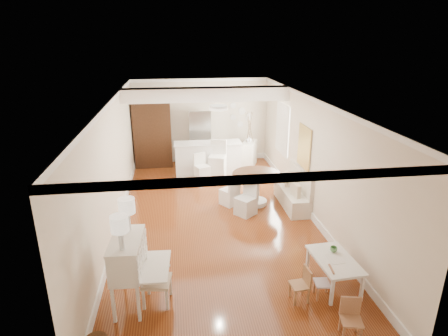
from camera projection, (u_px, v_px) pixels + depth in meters
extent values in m
plane|color=brown|center=(216.00, 219.00, 8.85)|extent=(9.00, 9.00, 0.00)
cube|color=white|center=(215.00, 101.00, 7.92)|extent=(4.50, 9.00, 0.04)
cube|color=beige|center=(201.00, 121.00, 12.59)|extent=(4.50, 0.04, 2.80)
cube|color=beige|center=(262.00, 292.00, 4.18)|extent=(4.50, 0.04, 2.80)
cube|color=beige|center=(113.00, 168.00, 8.10)|extent=(0.04, 9.00, 2.80)
cube|color=beige|center=(312.00, 159.00, 8.67)|extent=(0.04, 9.00, 2.80)
cube|color=white|center=(206.00, 94.00, 10.03)|extent=(4.50, 0.45, 0.36)
cube|color=tan|center=(304.00, 147.00, 9.08)|extent=(0.04, 0.84, 1.04)
cube|color=white|center=(283.00, 129.00, 10.86)|extent=(0.04, 1.10, 1.40)
cylinder|color=#381E11|center=(164.00, 109.00, 12.27)|extent=(0.30, 0.03, 0.30)
cylinder|color=white|center=(218.00, 108.00, 7.47)|extent=(0.36, 0.36, 0.08)
cube|color=white|center=(129.00, 272.00, 5.89)|extent=(0.98, 1.00, 1.18)
cube|color=silver|center=(157.00, 280.00, 5.98)|extent=(0.54, 0.54, 0.82)
cube|color=white|center=(333.00, 272.00, 6.43)|extent=(0.70, 1.09, 0.53)
cube|color=#A5754B|center=(300.00, 285.00, 6.05)|extent=(0.31, 0.31, 0.60)
cube|color=#A8704C|center=(323.00, 282.00, 6.14)|extent=(0.30, 0.30, 0.56)
cube|color=#9E6947|center=(351.00, 320.00, 5.30)|extent=(0.35, 0.35, 0.61)
cube|color=silver|center=(292.00, 188.00, 9.41)|extent=(0.52, 1.60, 0.98)
cylinder|color=#492917|center=(256.00, 189.00, 9.52)|extent=(1.53, 1.53, 0.84)
cube|color=silver|center=(246.00, 198.00, 8.97)|extent=(0.60, 0.59, 0.87)
cube|color=white|center=(230.00, 190.00, 9.52)|extent=(0.55, 0.55, 0.81)
cube|color=white|center=(208.00, 158.00, 11.59)|extent=(2.05, 0.65, 1.03)
cube|color=white|center=(202.00, 170.00, 10.76)|extent=(0.49, 0.49, 0.93)
cube|color=white|center=(217.00, 161.00, 11.12)|extent=(0.60, 0.60, 1.19)
cube|color=#381E11|center=(153.00, 132.00, 12.17)|extent=(1.20, 0.60, 2.30)
imported|color=silver|center=(211.00, 138.00, 12.47)|extent=(0.75, 0.65, 1.80)
cube|color=silver|center=(249.00, 154.00, 12.37)|extent=(0.68, 0.94, 0.82)
imported|color=#569054|center=(334.00, 249.00, 6.54)|extent=(0.15, 0.15, 0.10)
imported|color=white|center=(249.00, 139.00, 12.19)|extent=(0.21, 0.21, 0.20)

